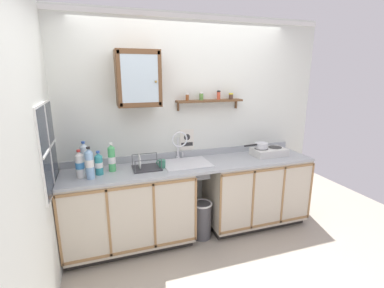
# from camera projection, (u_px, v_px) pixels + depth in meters

# --- Properties ---
(floor) EXTENTS (5.97, 5.97, 0.00)m
(floor) POSITION_uv_depth(u_px,v_px,m) (206.00, 252.00, 3.09)
(floor) COLOR #9E9384
(floor) RESTS_ON ground
(back_wall) EXTENTS (3.57, 0.07, 2.61)m
(back_wall) POSITION_uv_depth(u_px,v_px,m) (186.00, 125.00, 3.42)
(back_wall) COLOR silver
(back_wall) RESTS_ON ground
(side_wall_left) EXTENTS (0.05, 3.50, 2.61)m
(side_wall_left) POSITION_uv_depth(u_px,v_px,m) (32.00, 161.00, 2.06)
(side_wall_left) COLOR silver
(side_wall_left) RESTS_ON ground
(lower_cabinet_run) EXTENTS (1.40, 0.60, 0.89)m
(lower_cabinet_run) POSITION_uv_depth(u_px,v_px,m) (129.00, 210.00, 3.11)
(lower_cabinet_run) COLOR black
(lower_cabinet_run) RESTS_ON ground
(lower_cabinet_run_right) EXTENTS (1.28, 0.60, 0.89)m
(lower_cabinet_run_right) POSITION_uv_depth(u_px,v_px,m) (255.00, 191.00, 3.61)
(lower_cabinet_run_right) COLOR black
(lower_cabinet_run_right) RESTS_ON ground
(countertop) EXTENTS (2.93, 0.62, 0.03)m
(countertop) POSITION_uv_depth(u_px,v_px,m) (195.00, 165.00, 3.23)
(countertop) COLOR #9EA3A8
(countertop) RESTS_ON lower_cabinet_run
(backsplash) EXTENTS (2.93, 0.02, 0.08)m
(backsplash) POSITION_uv_depth(u_px,v_px,m) (187.00, 154.00, 3.48)
(backsplash) COLOR #9EA3A8
(backsplash) RESTS_ON countertop
(sink) EXTENTS (0.54, 0.47, 0.50)m
(sink) POSITION_uv_depth(u_px,v_px,m) (185.00, 165.00, 3.24)
(sink) COLOR silver
(sink) RESTS_ON countertop
(hot_plate_stove) EXTENTS (0.42, 0.27, 0.10)m
(hot_plate_stove) POSITION_uv_depth(u_px,v_px,m) (269.00, 152.00, 3.55)
(hot_plate_stove) COLOR silver
(hot_plate_stove) RESTS_ON countertop
(saucepan) EXTENTS (0.34, 0.16, 0.07)m
(saucepan) POSITION_uv_depth(u_px,v_px,m) (261.00, 145.00, 3.51)
(saucepan) COLOR silver
(saucepan) RESTS_ON hot_plate_stove
(bottle_detergent_teal_0) EXTENTS (0.08, 0.08, 0.25)m
(bottle_detergent_teal_0) POSITION_uv_depth(u_px,v_px,m) (99.00, 164.00, 2.86)
(bottle_detergent_teal_0) COLOR teal
(bottle_detergent_teal_0) RESTS_ON countertop
(bottle_opaque_white_1) EXTENTS (0.09, 0.09, 0.29)m
(bottle_opaque_white_1) POSITION_uv_depth(u_px,v_px,m) (80.00, 165.00, 2.77)
(bottle_opaque_white_1) COLOR white
(bottle_opaque_white_1) RESTS_ON countertop
(bottle_water_clear_2) EXTENTS (0.08, 0.08, 0.33)m
(bottle_water_clear_2) POSITION_uv_depth(u_px,v_px,m) (85.00, 158.00, 2.92)
(bottle_water_clear_2) COLOR silver
(bottle_water_clear_2) RESTS_ON countertop
(bottle_water_blue_3) EXTENTS (0.08, 0.08, 0.33)m
(bottle_water_blue_3) POSITION_uv_depth(u_px,v_px,m) (90.00, 164.00, 2.73)
(bottle_water_blue_3) COLOR #8CB7E0
(bottle_water_blue_3) RESTS_ON countertop
(bottle_soda_green_4) EXTENTS (0.08, 0.08, 0.31)m
(bottle_soda_green_4) POSITION_uv_depth(u_px,v_px,m) (112.00, 158.00, 2.95)
(bottle_soda_green_4) COLOR #4CB266
(bottle_soda_green_4) RESTS_ON countertop
(dish_rack) EXTENTS (0.30, 0.27, 0.17)m
(dish_rack) POSITION_uv_depth(u_px,v_px,m) (145.00, 166.00, 3.05)
(dish_rack) COLOR #333338
(dish_rack) RESTS_ON countertop
(mug) EXTENTS (0.10, 0.09, 0.09)m
(mug) POSITION_uv_depth(u_px,v_px,m) (162.00, 164.00, 3.08)
(mug) COLOR #337259
(mug) RESTS_ON countertop
(wall_cabinet) EXTENTS (0.46, 0.32, 0.59)m
(wall_cabinet) POSITION_uv_depth(u_px,v_px,m) (138.00, 79.00, 2.94)
(wall_cabinet) COLOR brown
(spice_shelf) EXTENTS (0.83, 0.14, 0.23)m
(spice_shelf) POSITION_uv_depth(u_px,v_px,m) (210.00, 100.00, 3.35)
(spice_shelf) COLOR brown
(warning_sign) EXTENTS (0.17, 0.01, 0.26)m
(warning_sign) POSITION_uv_depth(u_px,v_px,m) (187.00, 140.00, 3.44)
(warning_sign) COLOR silver
(window) EXTENTS (0.03, 0.75, 0.84)m
(window) POSITION_uv_depth(u_px,v_px,m) (48.00, 148.00, 2.55)
(window) COLOR #262D38
(trash_bin) EXTENTS (0.25, 0.25, 0.45)m
(trash_bin) POSITION_uv_depth(u_px,v_px,m) (202.00, 219.00, 3.33)
(trash_bin) COLOR #4C4C51
(trash_bin) RESTS_ON ground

